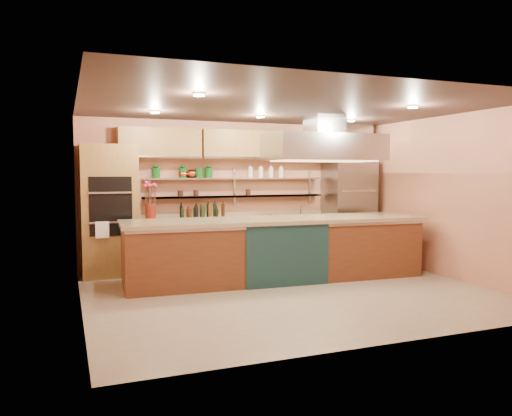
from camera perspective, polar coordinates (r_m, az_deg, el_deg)
name	(u,v)px	position (r m, az deg, el deg)	size (l,w,h in m)	color
floor	(289,292)	(7.76, 3.80, -9.57)	(6.00, 5.00, 0.02)	tan
ceiling	(290,107)	(7.60, 3.91, 11.49)	(6.00, 5.00, 0.02)	black
wall_back	(236,194)	(9.87, -2.27, 1.66)	(6.00, 0.04, 2.80)	tan
wall_front	(390,213)	(5.39, 15.11, -0.57)	(6.00, 0.04, 2.80)	tan
wall_left	(79,205)	(6.85, -19.56, 0.32)	(0.04, 5.00, 2.80)	tan
wall_right	(447,197)	(9.22, 21.03, 1.21)	(0.04, 5.00, 2.80)	tan
oven_stack	(109,211)	(9.07, -16.41, -0.31)	(0.95, 0.64, 2.30)	olive
refrigerator	(349,209)	(10.56, 10.54, -0.14)	(0.95, 0.72, 2.10)	gray
back_counter	(239,243)	(9.65, -1.96, -3.97)	(3.84, 0.64, 0.93)	tan
wall_shelf_lower	(236,196)	(9.73, -2.30, 1.33)	(3.60, 0.26, 0.03)	#A7AAAE
wall_shelf_upper	(236,178)	(9.72, -2.31, 3.39)	(3.60, 0.26, 0.03)	#A7AAAE
upper_cabinets	(239,145)	(9.70, -1.94, 7.23)	(4.60, 0.36, 0.55)	olive
range_hood	(324,147)	(8.77, 7.80, 6.87)	(2.00, 1.00, 0.45)	#A7AAAE
ceiling_downlights	(284,110)	(7.77, 3.27, 11.10)	(4.00, 2.80, 0.02)	#FFE5A5
island	(276,249)	(8.47, 2.32, -4.71)	(5.03, 1.09, 1.05)	brown
flower_vase	(151,213)	(9.13, -11.95, -0.55)	(0.19, 0.19, 0.33)	maroon
oil_bottle_cluster	(202,213)	(9.33, -6.14, -0.52)	(0.89, 0.25, 0.29)	black
kitchen_scale	(272,215)	(9.79, 1.84, -0.84)	(0.17, 0.13, 0.09)	white
bar_faucet	(301,211)	(10.15, 5.12, -0.35)	(0.03, 0.03, 0.21)	silver
copper_kettle	(191,174)	(9.47, -7.39, 3.92)	(0.20, 0.20, 0.16)	#BA442A
green_canister	(199,173)	(9.51, -6.52, 3.98)	(0.15, 0.15, 0.18)	#0E4213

